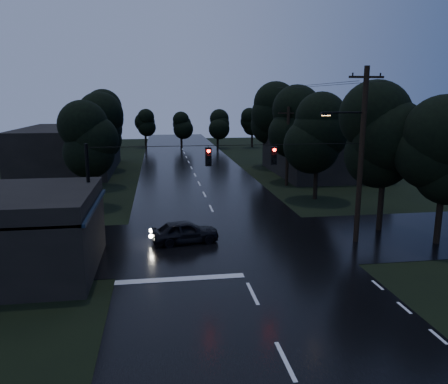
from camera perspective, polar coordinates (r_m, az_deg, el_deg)
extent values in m
plane|color=black|center=(15.15, 8.01, -21.08)|extent=(160.00, 160.00, 0.00)
cube|color=black|center=(43.08, -3.27, 1.07)|extent=(12.00, 120.00, 0.02)
cube|color=black|center=(25.77, 0.45, -6.57)|extent=(60.00, 9.00, 0.02)
cube|color=black|center=(22.58, -24.20, -1.92)|extent=(6.00, 7.00, 0.12)
cube|color=black|center=(21.95, -16.64, -1.73)|extent=(0.30, 7.00, 0.15)
cylinder|color=black|center=(19.63, -18.12, -8.66)|extent=(0.10, 0.10, 3.00)
cylinder|color=black|center=(25.27, -15.93, -3.87)|extent=(0.10, 0.10, 3.00)
cube|color=#F4C161|center=(20.70, -17.23, -4.60)|extent=(0.06, 1.60, 0.50)
cube|color=#F4C161|center=(23.27, -16.26, -2.71)|extent=(0.06, 1.20, 0.50)
cube|color=black|center=(49.80, 12.57, 4.87)|extent=(10.00, 14.00, 4.40)
cube|color=black|center=(53.41, -19.53, 5.26)|extent=(10.00, 16.00, 5.00)
cylinder|color=black|center=(25.93, 17.48, 4.35)|extent=(0.30, 0.30, 10.00)
cube|color=black|center=(25.75, 18.12, 14.09)|extent=(2.00, 0.12, 0.12)
cylinder|color=black|center=(25.27, 15.56, 9.97)|extent=(2.20, 0.10, 0.10)
cube|color=black|center=(24.85, 13.20, 9.95)|extent=(0.60, 0.25, 0.18)
cube|color=#FFB266|center=(24.85, 13.19, 9.71)|extent=(0.45, 0.18, 0.03)
cylinder|color=black|center=(42.14, 8.30, 5.88)|extent=(0.30, 0.30, 7.50)
cube|color=black|center=(41.91, 8.43, 10.16)|extent=(2.00, 0.12, 0.12)
cylinder|color=black|center=(23.99, -17.15, -1.09)|extent=(0.18, 0.18, 6.00)
cylinder|color=black|center=(23.55, 0.85, 6.13)|extent=(15.00, 0.03, 0.03)
cube|color=black|center=(23.46, -2.06, 4.62)|extent=(0.32, 0.25, 1.00)
sphere|color=#FF0C07|center=(23.31, -2.02, 4.57)|extent=(0.18, 0.18, 0.18)
cube|color=black|center=(24.12, 6.50, 4.76)|extent=(0.32, 0.25, 1.00)
sphere|color=#FF0C07|center=(23.98, 6.59, 4.71)|extent=(0.18, 0.18, 0.18)
cylinder|color=black|center=(29.46, 19.74, -2.06)|extent=(0.36, 0.36, 2.80)
sphere|color=black|center=(28.86, 20.22, 4.50)|extent=(4.48, 4.48, 4.48)
sphere|color=black|center=(28.74, 20.39, 6.87)|extent=(4.48, 4.48, 4.48)
sphere|color=black|center=(28.67, 20.57, 9.25)|extent=(4.48, 4.48, 4.48)
cylinder|color=black|center=(28.07, 26.19, -3.66)|extent=(0.36, 0.36, 2.45)
sphere|color=black|center=(27.48, 26.76, 2.32)|extent=(3.92, 3.92, 3.92)
sphere|color=black|center=(27.34, 26.97, 4.49)|extent=(3.92, 3.92, 3.92)
sphere|color=black|center=(27.24, 27.19, 6.68)|extent=(3.92, 3.92, 3.92)
cylinder|color=black|center=(35.22, -16.80, 0.09)|extent=(0.36, 0.36, 2.45)
sphere|color=black|center=(34.74, -17.10, 4.89)|extent=(3.92, 3.92, 3.92)
sphere|color=black|center=(34.64, -17.21, 6.62)|extent=(3.92, 3.92, 3.92)
sphere|color=black|center=(34.56, -17.32, 8.35)|extent=(3.92, 3.92, 3.92)
cylinder|color=black|center=(43.07, -16.12, 2.38)|extent=(0.36, 0.36, 2.62)
sphere|color=black|center=(42.67, -16.37, 6.60)|extent=(4.20, 4.20, 4.20)
sphere|color=black|center=(42.59, -16.47, 8.11)|extent=(4.20, 4.20, 4.20)
sphere|color=black|center=(42.53, -16.56, 9.62)|extent=(4.20, 4.20, 4.20)
cylinder|color=black|center=(52.95, -15.40, 4.27)|extent=(0.36, 0.36, 2.80)
sphere|color=black|center=(52.61, -15.61, 7.94)|extent=(4.48, 4.48, 4.48)
sphere|color=black|center=(52.55, -15.68, 9.24)|extent=(4.48, 4.48, 4.48)
sphere|color=black|center=(52.51, -15.76, 10.55)|extent=(4.48, 4.48, 4.48)
cylinder|color=black|center=(37.09, 11.87, 1.08)|extent=(0.36, 0.36, 2.62)
sphere|color=black|center=(36.62, 12.08, 5.98)|extent=(4.20, 4.20, 4.20)
sphere|color=black|center=(36.53, 12.16, 7.74)|extent=(4.20, 4.20, 4.20)
sphere|color=black|center=(36.46, 12.24, 9.50)|extent=(4.20, 4.20, 4.20)
cylinder|color=black|center=(44.72, 9.07, 3.17)|extent=(0.36, 0.36, 2.80)
sphere|color=black|center=(44.32, 9.22, 7.52)|extent=(4.48, 4.48, 4.48)
sphere|color=black|center=(44.25, 9.27, 9.06)|extent=(4.48, 4.48, 4.48)
sphere|color=black|center=(44.20, 9.33, 10.62)|extent=(4.48, 4.48, 4.48)
cylinder|color=black|center=(54.38, 6.53, 4.92)|extent=(0.36, 0.36, 2.97)
sphere|color=black|center=(54.05, 6.62, 8.72)|extent=(4.76, 4.76, 4.76)
sphere|color=black|center=(53.99, 6.65, 10.07)|extent=(4.76, 4.76, 4.76)
sphere|color=black|center=(53.96, 6.69, 11.42)|extent=(4.76, 4.76, 4.76)
imported|color=black|center=(25.62, -5.11, -5.17)|extent=(4.09, 2.12, 1.33)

